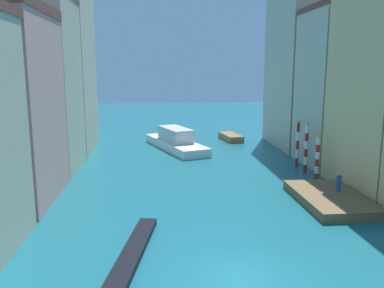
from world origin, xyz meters
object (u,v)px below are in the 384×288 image
at_px(waterfront_dock, 330,199).
at_px(mooring_pole_2, 298,143).
at_px(mooring_pole_0, 317,157).
at_px(gondola_black, 133,253).
at_px(vaporetto_white, 176,141).
at_px(person_on_dock, 339,182).
at_px(mooring_pole_1, 306,147).
at_px(motorboat_0, 231,137).

distance_m(waterfront_dock, mooring_pole_2, 11.36).
distance_m(mooring_pole_0, gondola_black, 20.35).
bearing_deg(vaporetto_white, mooring_pole_0, -52.91).
bearing_deg(person_on_dock, mooring_pole_1, 86.31).
bearing_deg(motorboat_0, mooring_pole_0, -80.00).
bearing_deg(mooring_pole_2, vaporetto_white, 138.71).
xyz_separation_m(mooring_pole_2, vaporetto_white, (-11.76, 10.33, -1.47)).
xyz_separation_m(vaporetto_white, gondola_black, (-3.77, -28.54, -0.78)).
height_order(person_on_dock, mooring_pole_1, mooring_pole_1).
bearing_deg(person_on_dock, motorboat_0, 97.05).
xyz_separation_m(waterfront_dock, motorboat_0, (-2.24, 26.78, 0.09)).
xyz_separation_m(mooring_pole_0, vaporetto_white, (-11.68, 15.45, -1.20)).
height_order(waterfront_dock, gondola_black, waterfront_dock).
relative_size(waterfront_dock, motorboat_0, 1.45).
bearing_deg(mooring_pole_0, motorboat_0, 100.00).
distance_m(person_on_dock, mooring_pole_0, 5.28).
height_order(waterfront_dock, mooring_pole_1, mooring_pole_1).
relative_size(mooring_pole_2, gondola_black, 0.53).
relative_size(person_on_dock, motorboat_0, 0.26).
bearing_deg(mooring_pole_2, mooring_pole_1, -90.43).
height_order(person_on_dock, motorboat_0, person_on_dock).
bearing_deg(mooring_pole_2, motorboat_0, 103.43).
distance_m(mooring_pole_1, gondola_black, 22.32).
distance_m(person_on_dock, vaporetto_white, 23.50).
relative_size(mooring_pole_0, gondola_black, 0.47).
height_order(vaporetto_white, motorboat_0, vaporetto_white).
bearing_deg(motorboat_0, gondola_black, -109.14).
bearing_deg(vaporetto_white, gondola_black, -97.52).
height_order(mooring_pole_2, motorboat_0, mooring_pole_2).
distance_m(mooring_pole_2, gondola_black, 24.04).
bearing_deg(gondola_black, motorboat_0, 70.86).
distance_m(waterfront_dock, mooring_pole_1, 9.13).
bearing_deg(gondola_black, vaporetto_white, 82.48).
relative_size(mooring_pole_1, gondola_black, 0.55).
xyz_separation_m(person_on_dock, mooring_pole_2, (0.53, 10.32, 1.11)).
relative_size(mooring_pole_1, vaporetto_white, 0.37).
bearing_deg(motorboat_0, vaporetto_white, -146.09).
relative_size(vaporetto_white, gondola_black, 1.50).
bearing_deg(mooring_pole_1, vaporetto_white, 132.86).
xyz_separation_m(person_on_dock, mooring_pole_1, (0.52, 7.99, 1.18)).
distance_m(person_on_dock, mooring_pole_2, 10.39).
height_order(mooring_pole_1, gondola_black, mooring_pole_1).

